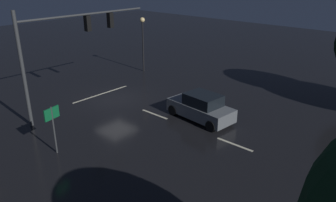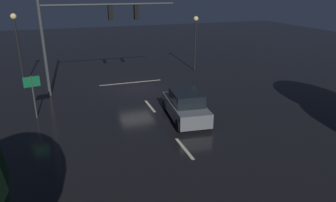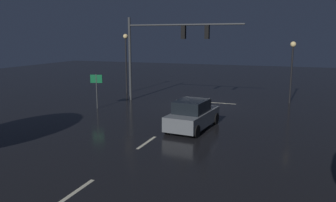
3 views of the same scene
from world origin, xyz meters
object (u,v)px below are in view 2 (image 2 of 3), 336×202
object	(u,v)px
traffic_signal_assembly	(88,25)
route_sign	(32,88)
car_approaching	(186,106)
street_lamp_right_kerb	(17,37)
street_lamp_left_kerb	(195,33)

from	to	relation	value
traffic_signal_assembly	route_sign	size ratio (longest dim) A/B	3.67
car_approaching	street_lamp_right_kerb	distance (m)	14.11
car_approaching	street_lamp_left_kerb	world-z (taller)	street_lamp_left_kerb
street_lamp_right_kerb	route_sign	xyz separation A→B (m)	(-1.18, 7.01, -1.96)
street_lamp_left_kerb	street_lamp_right_kerb	xyz separation A→B (m)	(14.48, 0.25, 0.37)
car_approaching	street_lamp_left_kerb	xyz separation A→B (m)	(-5.05, -10.31, 2.63)
street_lamp_right_kerb	traffic_signal_assembly	bearing A→B (deg)	149.16
traffic_signal_assembly	car_approaching	distance (m)	9.31
route_sign	street_lamp_right_kerb	bearing A→B (deg)	-80.45
car_approaching	street_lamp_right_kerb	world-z (taller)	street_lamp_right_kerb
car_approaching	route_sign	distance (m)	8.86
car_approaching	street_lamp_left_kerb	bearing A→B (deg)	-116.09
traffic_signal_assembly	street_lamp_left_kerb	world-z (taller)	traffic_signal_assembly
traffic_signal_assembly	street_lamp_right_kerb	distance (m)	5.83
street_lamp_left_kerb	street_lamp_right_kerb	size ratio (longest dim) A/B	0.89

